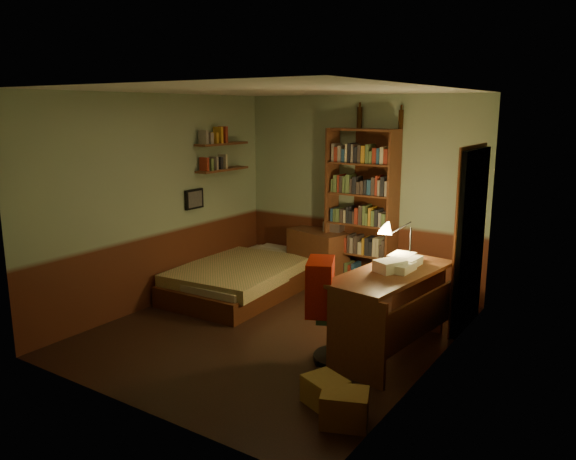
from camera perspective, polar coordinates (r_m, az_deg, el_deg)
The scene contains 24 objects.
floor at distance 6.35m, azimuth -1.26°, elevation -10.23°, with size 3.50×4.00×0.02m, color black.
ceiling at distance 5.88m, azimuth -1.39°, elevation 14.10°, with size 3.50×4.00×0.02m, color silver.
wall_back at distance 7.69m, azimuth 7.27°, elevation 3.77°, with size 3.50×0.02×2.60m, color gray.
wall_left at distance 7.12m, azimuth -13.06°, elevation 2.87°, with size 0.02×4.00×2.60m, color gray.
wall_right at distance 5.20m, azimuth 14.82°, elevation -0.60°, with size 0.02×4.00×2.60m, color gray.
wall_front at distance 4.52m, azimuth -16.04°, elevation -2.58°, with size 3.50×0.02×2.60m, color gray.
doorway at distance 6.49m, azimuth 18.08°, elevation -1.00°, with size 0.06×0.90×2.00m, color black.
door_trim at distance 6.50m, azimuth 17.78°, elevation -0.96°, with size 0.02×0.98×2.08m, color #421D0E.
bed at distance 7.60m, azimuth -3.99°, elevation -3.63°, with size 1.24×2.32×0.69m, color olive.
dresser at distance 7.90m, azimuth 3.02°, elevation -2.76°, with size 0.85×0.42×0.75m, color #5C301B.
mini_stereo at distance 7.82m, azimuth 4.68°, elevation 0.39°, with size 0.25×0.19×0.13m, color #B2B2B7.
bookshelf at distance 7.54m, azimuth 7.44°, elevation 1.93°, with size 0.93×0.29×2.17m, color #5C301B.
bottle_left at distance 7.57m, azimuth 7.28°, elevation 11.26°, with size 0.07×0.07×0.27m, color black.
bottle_right at distance 7.33m, azimuth 11.40°, elevation 10.97°, with size 0.06×0.06×0.24m, color black.
desk at distance 5.80m, azimuth 10.33°, elevation -8.13°, with size 0.65×1.57×0.84m, color #5C301B.
paper_stack at distance 5.64m, azimuth 10.32°, elevation -3.60°, with size 0.21×0.29×0.11m, color silver.
desk_lamp at distance 6.06m, azimuth 12.37°, elevation -0.39°, with size 0.17×0.17×0.56m, color black.
office_chair at distance 5.49m, azimuth 5.36°, elevation -8.64°, with size 0.47×0.41×0.93m, color #345A42.
red_jacket at distance 5.49m, azimuth 5.74°, elevation -0.71°, with size 0.24×0.44×0.52m, color #B41702.
wall_shelf_lower at distance 7.79m, azimuth -6.66°, elevation 6.12°, with size 0.20×0.90×0.03m, color #5C301B.
wall_shelf_upper at distance 7.76m, azimuth -6.73°, elevation 8.69°, with size 0.20×0.90×0.03m, color #5C301B.
framed_picture at distance 7.52m, azimuth -9.52°, elevation 3.12°, with size 0.04×0.32×0.26m, color black.
cardboard_box_a at distance 4.60m, azimuth 5.77°, elevation -17.54°, with size 0.36×0.29×0.27m, color olive.
cardboard_box_b at distance 4.86m, azimuth 3.79°, elevation -16.03°, with size 0.34×0.28×0.24m, color olive.
Camera 1 is at (3.36, -4.82, 2.42)m, focal length 35.00 mm.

